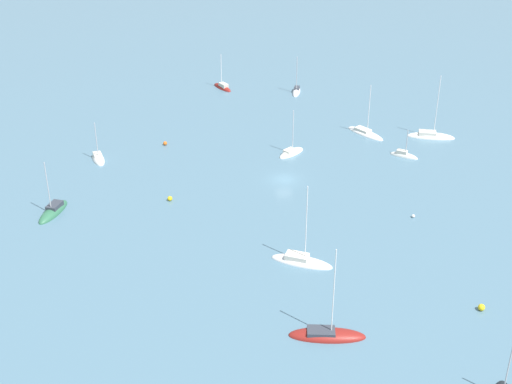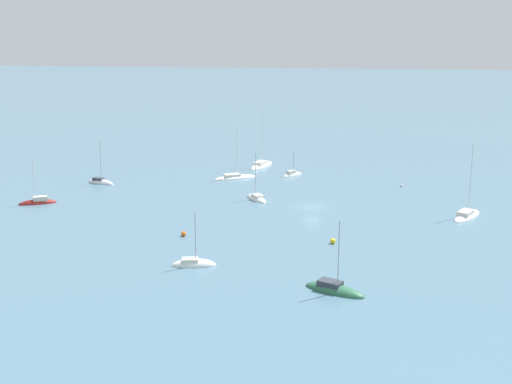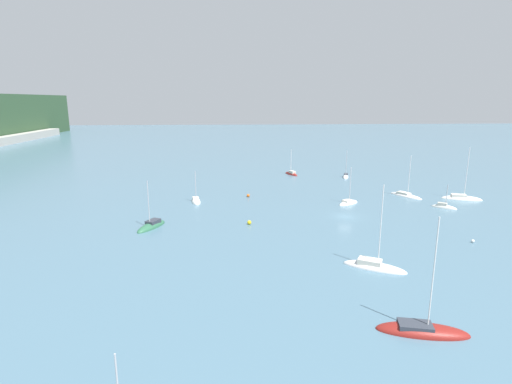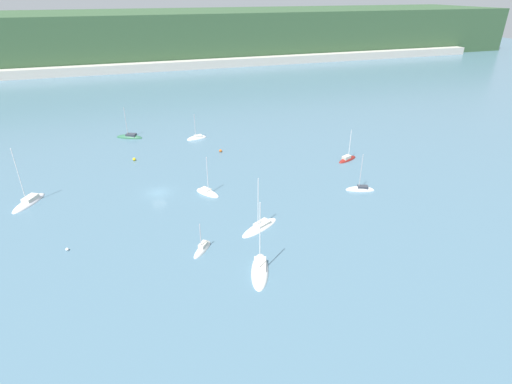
{
  "view_description": "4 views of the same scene",
  "coord_description": "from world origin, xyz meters",
  "px_view_note": "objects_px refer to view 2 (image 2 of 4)",
  "views": [
    {
      "loc": [
        -100.07,
        23.99,
        52.29
      ],
      "look_at": [
        -10.09,
        6.62,
        3.63
      ],
      "focal_mm": 50.0,
      "sensor_mm": 36.0,
      "label": 1
    },
    {
      "loc": [
        -4.08,
        111.77,
        30.47
      ],
      "look_at": [
        9.58,
        -4.04,
        1.17
      ],
      "focal_mm": 50.0,
      "sensor_mm": 36.0,
      "label": 2
    },
    {
      "loc": [
        -72.41,
        22.53,
        21.88
      ],
      "look_at": [
        5.59,
        16.91,
        3.86
      ],
      "focal_mm": 28.0,
      "sensor_mm": 36.0,
      "label": 3
    },
    {
      "loc": [
        -3.35,
        -74.1,
        36.91
      ],
      "look_at": [
        16.6,
        -12.96,
        3.86
      ],
      "focal_mm": 28.0,
      "sensor_mm": 36.0,
      "label": 4
    }
  ],
  "objects_px": {
    "sailboat_3": "(467,216)",
    "sailboat_5": "(292,175)",
    "sailboat_10": "(235,178)",
    "mooring_buoy_2": "(333,241)",
    "sailboat_4": "(257,199)",
    "sailboat_0": "(194,265)",
    "mooring_buoy_0": "(184,234)",
    "sailboat_6": "(100,183)",
    "sailboat_9": "(261,166)",
    "sailboat_2": "(334,291)",
    "mooring_buoy_3": "(401,185)",
    "sailboat_1": "(38,203)"
  },
  "relations": [
    {
      "from": "sailboat_4",
      "to": "sailboat_6",
      "type": "distance_m",
      "value": 31.1
    },
    {
      "from": "sailboat_3",
      "to": "sailboat_2",
      "type": "bearing_deg",
      "value": 179.05
    },
    {
      "from": "sailboat_5",
      "to": "mooring_buoy_2",
      "type": "bearing_deg",
      "value": -129.2
    },
    {
      "from": "sailboat_5",
      "to": "sailboat_9",
      "type": "xyz_separation_m",
      "value": [
        6.9,
        -7.9,
        0.0
      ]
    },
    {
      "from": "sailboat_4",
      "to": "sailboat_10",
      "type": "distance_m",
      "value": 16.59
    },
    {
      "from": "sailboat_1",
      "to": "sailboat_4",
      "type": "xyz_separation_m",
      "value": [
        -35.56,
        -6.76,
        -0.04
      ]
    },
    {
      "from": "sailboat_0",
      "to": "sailboat_10",
      "type": "relative_size",
      "value": 0.76
    },
    {
      "from": "sailboat_2",
      "to": "sailboat_3",
      "type": "height_order",
      "value": "sailboat_3"
    },
    {
      "from": "sailboat_2",
      "to": "mooring_buoy_0",
      "type": "xyz_separation_m",
      "value": [
        21.31,
        -18.25,
        0.26
      ]
    },
    {
      "from": "sailboat_4",
      "to": "sailboat_9",
      "type": "relative_size",
      "value": 0.69
    },
    {
      "from": "sailboat_4",
      "to": "sailboat_6",
      "type": "relative_size",
      "value": 1.01
    },
    {
      "from": "sailboat_5",
      "to": "mooring_buoy_0",
      "type": "height_order",
      "value": "sailboat_5"
    },
    {
      "from": "sailboat_1",
      "to": "mooring_buoy_0",
      "type": "xyz_separation_m",
      "value": [
        -27.71,
        14.53,
        0.23
      ]
    },
    {
      "from": "sailboat_2",
      "to": "mooring_buoy_0",
      "type": "relative_size",
      "value": 13.18
    },
    {
      "from": "sailboat_0",
      "to": "sailboat_2",
      "type": "relative_size",
      "value": 0.83
    },
    {
      "from": "mooring_buoy_0",
      "to": "sailboat_6",
      "type": "bearing_deg",
      "value": -53.2
    },
    {
      "from": "sailboat_6",
      "to": "mooring_buoy_3",
      "type": "bearing_deg",
      "value": 24.78
    },
    {
      "from": "sailboat_6",
      "to": "sailboat_9",
      "type": "relative_size",
      "value": 0.69
    },
    {
      "from": "mooring_buoy_3",
      "to": "sailboat_3",
      "type": "bearing_deg",
      "value": 113.82
    },
    {
      "from": "sailboat_4",
      "to": "sailboat_1",
      "type": "bearing_deg",
      "value": 65.77
    },
    {
      "from": "sailboat_5",
      "to": "sailboat_10",
      "type": "xyz_separation_m",
      "value": [
        10.7,
        3.36,
        -0.01
      ]
    },
    {
      "from": "sailboat_3",
      "to": "mooring_buoy_3",
      "type": "xyz_separation_m",
      "value": [
        8.41,
        -19.04,
        0.13
      ]
    },
    {
      "from": "mooring_buoy_2",
      "to": "mooring_buoy_3",
      "type": "bearing_deg",
      "value": -109.01
    },
    {
      "from": "sailboat_0",
      "to": "sailboat_4",
      "type": "distance_m",
      "value": 33.28
    },
    {
      "from": "sailboat_2",
      "to": "sailboat_3",
      "type": "distance_m",
      "value": 38.49
    },
    {
      "from": "sailboat_0",
      "to": "sailboat_1",
      "type": "height_order",
      "value": "sailboat_1"
    },
    {
      "from": "sailboat_9",
      "to": "mooring_buoy_3",
      "type": "relative_size",
      "value": 25.16
    },
    {
      "from": "sailboat_3",
      "to": "sailboat_5",
      "type": "xyz_separation_m",
      "value": [
        28.67,
        -25.47,
        -0.02
      ]
    },
    {
      "from": "sailboat_2",
      "to": "sailboat_5",
      "type": "height_order",
      "value": "sailboat_2"
    },
    {
      "from": "sailboat_2",
      "to": "sailboat_4",
      "type": "distance_m",
      "value": 41.77
    },
    {
      "from": "sailboat_6",
      "to": "sailboat_9",
      "type": "height_order",
      "value": "sailboat_9"
    },
    {
      "from": "sailboat_1",
      "to": "sailboat_3",
      "type": "distance_m",
      "value": 68.97
    },
    {
      "from": "mooring_buoy_0",
      "to": "mooring_buoy_2",
      "type": "bearing_deg",
      "value": 177.52
    },
    {
      "from": "sailboat_2",
      "to": "sailboat_5",
      "type": "xyz_separation_m",
      "value": [
        8.71,
        -58.38,
        0.0
      ]
    },
    {
      "from": "sailboat_5",
      "to": "sailboat_6",
      "type": "height_order",
      "value": "sailboat_6"
    },
    {
      "from": "sailboat_1",
      "to": "mooring_buoy_0",
      "type": "bearing_deg",
      "value": 128.41
    },
    {
      "from": "sailboat_6",
      "to": "sailboat_9",
      "type": "xyz_separation_m",
      "value": [
        -27.83,
        -18.46,
        0.01
      ]
    },
    {
      "from": "sailboat_0",
      "to": "sailboat_3",
      "type": "relative_size",
      "value": 0.64
    },
    {
      "from": "sailboat_2",
      "to": "sailboat_0",
      "type": "bearing_deg",
      "value": -173.79
    },
    {
      "from": "mooring_buoy_0",
      "to": "sailboat_1",
      "type": "bearing_deg",
      "value": -27.68
    },
    {
      "from": "sailboat_10",
      "to": "mooring_buoy_2",
      "type": "relative_size",
      "value": 13.65
    },
    {
      "from": "sailboat_3",
      "to": "sailboat_4",
      "type": "height_order",
      "value": "sailboat_3"
    },
    {
      "from": "sailboat_6",
      "to": "mooring_buoy_2",
      "type": "distance_m",
      "value": 52.76
    },
    {
      "from": "sailboat_3",
      "to": "sailboat_9",
      "type": "bearing_deg",
      "value": 77.11
    },
    {
      "from": "sailboat_4",
      "to": "sailboat_5",
      "type": "bearing_deg",
      "value": -49.15
    },
    {
      "from": "sailboat_3",
      "to": "mooring_buoy_2",
      "type": "bearing_deg",
      "value": 157.73
    },
    {
      "from": "sailboat_1",
      "to": "sailboat_2",
      "type": "distance_m",
      "value": 58.97
    },
    {
      "from": "sailboat_2",
      "to": "sailboat_6",
      "type": "bearing_deg",
      "value": 158.88
    },
    {
      "from": "sailboat_0",
      "to": "sailboat_5",
      "type": "distance_m",
      "value": 52.61
    },
    {
      "from": "sailboat_9",
      "to": "mooring_buoy_3",
      "type": "xyz_separation_m",
      "value": [
        -27.16,
        14.32,
        0.15
      ]
    }
  ]
}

